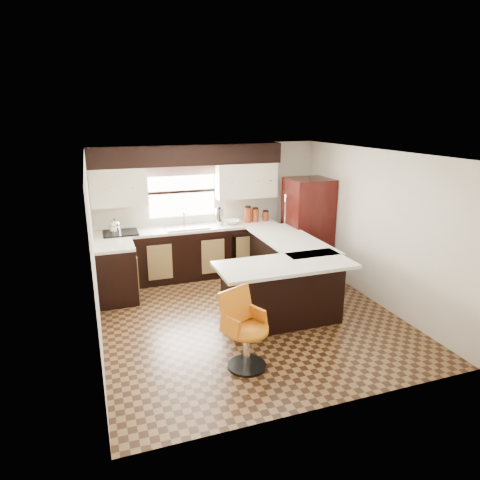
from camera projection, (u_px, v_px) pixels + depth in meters
name	position (u px, v px, depth m)	size (l,w,h in m)	color
floor	(249.00, 316.00, 6.39)	(4.40, 4.40, 0.00)	#49301A
ceiling	(250.00, 153.00, 5.71)	(4.40, 4.40, 0.00)	silver
wall_back	(209.00, 208.00, 8.04)	(4.40, 4.40, 0.00)	beige
wall_front	(330.00, 301.00, 4.06)	(4.40, 4.40, 0.00)	beige
wall_left	(94.00, 255.00, 5.38)	(4.40, 4.40, 0.00)	beige
wall_right	(375.00, 227.00, 6.71)	(4.40, 4.40, 0.00)	beige
base_cab_back	(190.00, 253.00, 7.84)	(3.30, 0.60, 0.90)	black
base_cab_left	(116.00, 274.00, 6.82)	(0.60, 0.70, 0.90)	black
counter_back	(189.00, 229.00, 7.71)	(3.30, 0.60, 0.04)	silver
counter_left	(114.00, 246.00, 6.69)	(0.60, 0.70, 0.04)	silver
soffit	(188.00, 155.00, 7.47)	(3.40, 0.35, 0.36)	black
upper_cab_left	(118.00, 187.00, 7.22)	(0.94, 0.35, 0.64)	beige
upper_cab_right	(246.00, 180.00, 7.95)	(1.14, 0.35, 0.64)	beige
window_pane	(182.00, 192.00, 7.77)	(1.20, 0.02, 0.90)	white
valance	(182.00, 170.00, 7.62)	(1.30, 0.06, 0.18)	#D19B93
sink	(187.00, 227.00, 7.66)	(0.75, 0.45, 0.03)	#B2B2B7
dishwasher	(247.00, 253.00, 7.90)	(0.58, 0.03, 0.78)	black
cooktop	(121.00, 233.00, 7.30)	(0.58, 0.50, 0.03)	black
peninsula_long	(287.00, 268.00, 7.11)	(0.60, 1.95, 0.90)	black
peninsula_return	(283.00, 294.00, 6.06)	(1.65, 0.60, 0.90)	black
counter_pen_long	(290.00, 240.00, 6.99)	(0.84, 1.95, 0.04)	silver
counter_pen_return	(285.00, 265.00, 5.84)	(1.89, 0.84, 0.04)	silver
refrigerator	(307.00, 226.00, 7.98)	(0.76, 0.73, 1.78)	black
bar_chair	(247.00, 331.00, 4.97)	(0.51, 0.51, 0.95)	#C4660E
kettle	(115.00, 226.00, 7.23)	(0.18, 0.18, 0.24)	silver
percolator	(219.00, 217.00, 7.84)	(0.14, 0.14, 0.31)	silver
mixing_bowl	(232.00, 222.00, 7.95)	(0.28, 0.28, 0.07)	white
canister_large	(248.00, 215.00, 8.04)	(0.14, 0.14, 0.28)	maroon
canister_med	(255.00, 215.00, 8.09)	(0.13, 0.13, 0.24)	maroon
canister_small	(266.00, 216.00, 8.17)	(0.12, 0.12, 0.18)	maroon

